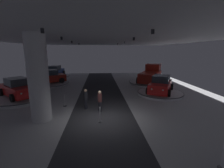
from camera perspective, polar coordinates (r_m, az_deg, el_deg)
ground at (r=10.85m, az=-3.59°, el=-12.43°), size 24.00×44.00×0.06m
ceiling_with_spotlights at (r=9.95m, az=-4.02°, el=18.27°), size 24.00×44.00×0.39m
column_left at (r=10.85m, az=-24.99°, el=1.81°), size 1.25×1.25×5.50m
display_platform_mid_right at (r=17.00m, az=16.92°, el=-3.22°), size 4.55×4.55×0.29m
display_car_mid_right at (r=16.82m, az=17.12°, el=-0.25°), size 3.66×4.54×1.71m
display_platform_far_right at (r=22.33m, az=13.51°, el=0.49°), size 5.68×5.68×0.27m
pickup_truck_far_right at (r=22.47m, az=13.82°, el=3.27°), size 4.55×5.64×2.30m
display_platform_deep_left at (r=28.01m, az=-19.71°, el=2.46°), size 4.54×4.54×0.34m
display_car_deep_left at (r=27.86m, az=-19.86°, el=4.32°), size 2.59×4.38×1.71m
display_platform_mid_left at (r=17.12m, az=-30.46°, el=-4.26°), size 5.30×5.30×0.30m
display_car_mid_left at (r=16.94m, az=-30.81°, el=-1.32°), size 4.25×4.24×1.71m
display_platform_far_left at (r=22.41m, az=-21.80°, el=0.03°), size 5.07×5.07×0.30m
display_car_far_left at (r=22.27m, az=-21.90°, el=2.30°), size 4.52×3.73×1.71m
visitor_walking_near at (r=11.76m, az=-4.40°, el=-5.64°), size 0.32×0.32×1.59m
visitor_walking_far at (r=12.35m, az=-9.45°, el=-4.91°), size 0.32×0.32×1.59m
stanchion_a at (r=10.25m, az=-4.34°, el=-11.52°), size 0.28×0.28×1.01m
stanchion_b at (r=13.47m, az=-16.68°, el=-6.21°), size 0.28×0.28×1.01m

